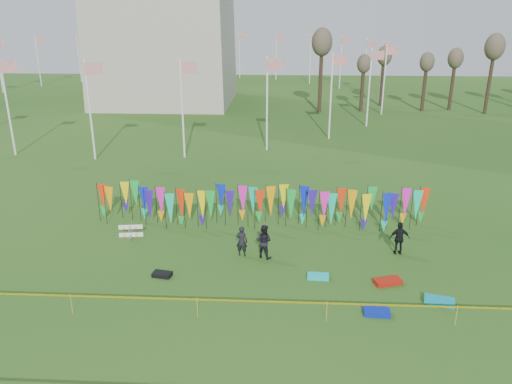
# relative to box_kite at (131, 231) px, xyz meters

# --- Properties ---
(ground) EXTENTS (160.00, 160.00, 0.00)m
(ground) POSITION_rel_box_kite_xyz_m (6.66, -5.22, -0.36)
(ground) COLOR #204A14
(ground) RESTS_ON ground
(flagpole_ring) EXTENTS (57.40, 56.16, 8.00)m
(flagpole_ring) POSITION_rel_box_kite_xyz_m (-7.34, 42.78, 3.64)
(flagpole_ring) COLOR silver
(flagpole_ring) RESTS_ON ground
(banner_row) EXTENTS (18.64, 0.64, 2.25)m
(banner_row) POSITION_rel_box_kite_xyz_m (6.94, 1.84, 1.01)
(banner_row) COLOR black
(banner_row) RESTS_ON ground
(caution_tape_near) EXTENTS (26.00, 0.02, 0.90)m
(caution_tape_near) POSITION_rel_box_kite_xyz_m (6.44, -7.27, 0.42)
(caution_tape_near) COLOR #F7E505
(caution_tape_near) RESTS_ON ground
(box_kite) EXTENTS (0.65, 0.65, 0.72)m
(box_kite) POSITION_rel_box_kite_xyz_m (0.00, 0.00, 0.00)
(box_kite) COLOR #BB0E0E
(box_kite) RESTS_ON ground
(person_left) EXTENTS (0.64, 0.52, 1.56)m
(person_left) POSITION_rel_box_kite_xyz_m (6.11, -1.82, 0.42)
(person_left) COLOR black
(person_left) RESTS_ON ground
(person_mid) EXTENTS (0.97, 0.80, 1.72)m
(person_mid) POSITION_rel_box_kite_xyz_m (7.20, -1.95, 0.50)
(person_mid) COLOR black
(person_mid) RESTS_ON ground
(person_right) EXTENTS (1.02, 0.61, 1.71)m
(person_right) POSITION_rel_box_kite_xyz_m (13.89, -1.24, 0.49)
(person_right) COLOR black
(person_right) RESTS_ON ground
(kite_bag_turquoise) EXTENTS (0.98, 0.53, 0.19)m
(kite_bag_turquoise) POSITION_rel_box_kite_xyz_m (9.75, -3.91, -0.26)
(kite_bag_turquoise) COLOR #0ED2D5
(kite_bag_turquoise) RESTS_ON ground
(kite_bag_blue) EXTENTS (1.06, 0.60, 0.22)m
(kite_bag_blue) POSITION_rel_box_kite_xyz_m (11.90, -6.67, -0.25)
(kite_bag_blue) COLOR #0B21B4
(kite_bag_blue) RESTS_ON ground
(kite_bag_red) EXTENTS (1.32, 0.91, 0.22)m
(kite_bag_red) POSITION_rel_box_kite_xyz_m (12.81, -4.22, -0.25)
(kite_bag_red) COLOR #AF180B
(kite_bag_red) RESTS_ON ground
(kite_bag_black) EXTENTS (0.92, 0.64, 0.20)m
(kite_bag_black) POSITION_rel_box_kite_xyz_m (2.64, -4.10, -0.26)
(kite_bag_black) COLOR black
(kite_bag_black) RESTS_ON ground
(kite_bag_teal) EXTENTS (1.31, 0.87, 0.23)m
(kite_bag_teal) POSITION_rel_box_kite_xyz_m (14.63, -5.72, -0.25)
(kite_bag_teal) COLOR #0C96AF
(kite_bag_teal) RESTS_ON ground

